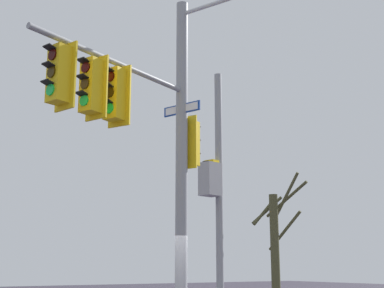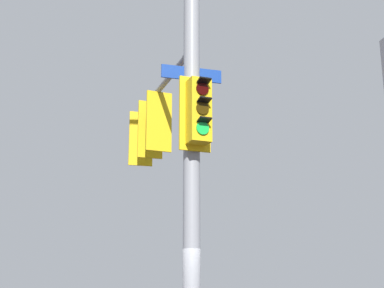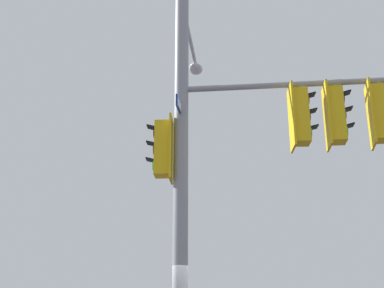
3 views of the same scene
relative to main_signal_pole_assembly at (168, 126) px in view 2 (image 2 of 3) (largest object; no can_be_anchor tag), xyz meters
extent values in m
cylinder|color=gray|center=(-0.93, -0.49, -0.71)|extent=(0.29, 0.29, 8.32)
cylinder|color=gray|center=(1.19, 0.35, 1.13)|extent=(4.28, 1.81, 0.12)
cube|color=yellow|center=(1.24, 0.37, 0.43)|extent=(0.43, 0.46, 1.10)
cube|color=yellow|center=(1.09, 0.30, 0.43)|extent=(0.28, 0.52, 1.30)
cylinder|color=#2F0403|center=(1.39, 0.44, 0.77)|extent=(0.12, 0.21, 0.22)
cube|color=black|center=(1.46, 0.48, 0.89)|extent=(0.24, 0.26, 0.06)
cylinder|color=#352504|center=(1.39, 0.44, 0.43)|extent=(0.12, 0.21, 0.22)
cube|color=black|center=(1.46, 0.48, 0.55)|extent=(0.24, 0.26, 0.06)
cylinder|color=#19D147|center=(1.39, 0.44, 0.09)|extent=(0.12, 0.21, 0.22)
cube|color=black|center=(1.46, 0.48, 0.21)|extent=(0.24, 0.26, 0.06)
cylinder|color=gray|center=(1.24, 0.37, 1.05)|extent=(0.04, 0.04, 0.15)
cube|color=yellow|center=(1.86, 0.62, 0.43)|extent=(0.41, 0.45, 1.10)
cube|color=yellow|center=(1.71, 0.56, 0.43)|extent=(0.25, 0.53, 1.30)
cylinder|color=#2F0403|center=(2.02, 0.68, 0.77)|extent=(0.11, 0.22, 0.22)
cube|color=black|center=(2.09, 0.71, 0.89)|extent=(0.23, 0.25, 0.06)
cylinder|color=#352504|center=(2.02, 0.68, 0.43)|extent=(0.11, 0.22, 0.22)
cube|color=black|center=(2.09, 0.71, 0.55)|extent=(0.23, 0.25, 0.06)
cylinder|color=#19D147|center=(2.02, 0.68, 0.09)|extent=(0.11, 0.22, 0.22)
cube|color=black|center=(2.09, 0.71, 0.21)|extent=(0.23, 0.25, 0.06)
cylinder|color=gray|center=(1.86, 0.62, 1.05)|extent=(0.04, 0.04, 0.15)
cube|color=yellow|center=(2.62, 0.93, 0.43)|extent=(0.40, 0.43, 1.10)
cube|color=yellow|center=(2.46, 0.87, 0.43)|extent=(0.21, 0.55, 1.30)
cylinder|color=#2F0403|center=(2.78, 0.98, 0.77)|extent=(0.10, 0.22, 0.22)
cube|color=black|center=(2.85, 1.00, 0.89)|extent=(0.22, 0.25, 0.06)
cylinder|color=#352504|center=(2.78, 0.98, 0.43)|extent=(0.10, 0.22, 0.22)
cube|color=black|center=(2.85, 1.00, 0.55)|extent=(0.22, 0.25, 0.06)
cylinder|color=#19D147|center=(2.78, 0.98, 0.09)|extent=(0.10, 0.22, 0.22)
cube|color=black|center=(2.85, 1.00, 0.21)|extent=(0.22, 0.25, 0.06)
cylinder|color=gray|center=(2.62, 0.93, 1.05)|extent=(0.04, 0.04, 0.15)
cube|color=yellow|center=(-1.26, -0.63, -0.13)|extent=(0.42, 0.45, 1.10)
cube|color=yellow|center=(-1.11, -0.56, -0.13)|extent=(0.27, 0.53, 1.30)
cylinder|color=#2F0403|center=(-1.41, -0.70, 0.21)|extent=(0.12, 0.21, 0.22)
cube|color=black|center=(-1.48, -0.73, 0.33)|extent=(0.23, 0.26, 0.06)
cylinder|color=#352504|center=(-1.41, -0.70, -0.13)|extent=(0.12, 0.21, 0.22)
cube|color=black|center=(-1.48, -0.73, -0.01)|extent=(0.23, 0.26, 0.06)
cylinder|color=#19D147|center=(-1.41, -0.70, -0.47)|extent=(0.12, 0.21, 0.22)
cube|color=black|center=(-1.48, -0.73, -0.35)|extent=(0.23, 0.26, 0.06)
cube|color=navy|center=(-0.93, -0.49, 0.67)|extent=(0.39, 1.05, 0.24)
cube|color=white|center=(-0.91, -0.49, 0.67)|extent=(0.34, 0.95, 0.18)
camera|label=1|loc=(5.64, 10.27, -3.04)|focal=50.63mm
camera|label=2|loc=(-10.13, -0.96, -3.02)|focal=52.31mm
camera|label=3|loc=(3.73, -8.75, -3.33)|focal=48.01mm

